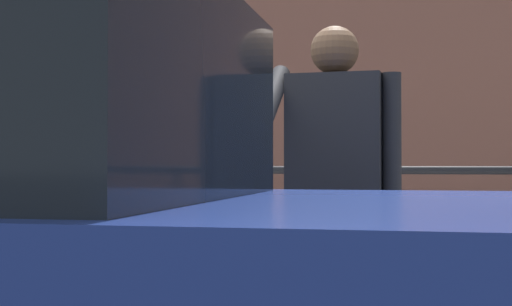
% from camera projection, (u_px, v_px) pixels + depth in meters
% --- Properties ---
extents(parking_meter, '(0.18, 0.19, 1.42)m').
position_uv_depth(parking_meter, '(215.00, 172.00, 3.63)').
color(parking_meter, slate).
rests_on(parking_meter, sidewalk_curb).
extents(pedestrian_at_meter, '(0.65, 0.60, 1.74)m').
position_uv_depth(pedestrian_at_meter, '(335.00, 180.00, 3.45)').
color(pedestrian_at_meter, '#1E233F').
rests_on(pedestrian_at_meter, sidewalk_curb).
extents(background_railing, '(24.06, 0.06, 1.06)m').
position_uv_depth(background_railing, '(245.00, 205.00, 5.60)').
color(background_railing, black).
rests_on(background_railing, sidewalk_curb).
extents(backdrop_wall, '(32.00, 0.50, 3.67)m').
position_uv_depth(backdrop_wall, '(307.00, 115.00, 8.85)').
color(backdrop_wall, brown).
rests_on(backdrop_wall, ground).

